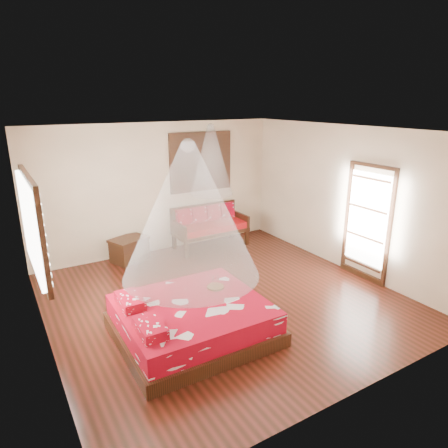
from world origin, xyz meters
The scene contains 10 objects.
room centered at (0.00, 0.00, 1.40)m, with size 5.54×5.54×2.84m.
bed centered at (-0.96, -0.72, 0.25)m, with size 2.09×1.90×0.64m.
daybed centered at (1.03, 2.38, 0.52)m, with size 1.67×0.74×0.94m.
storage_chest centered at (-0.83, 2.45, 0.25)m, with size 0.87×0.76×0.50m.
shutter_panel centered at (1.03, 2.72, 1.90)m, with size 1.52×0.06×1.32m.
window_left centered at (-2.71, 0.20, 1.70)m, with size 0.10×1.74×1.34m.
glazed_door centered at (2.72, -0.60, 1.07)m, with size 0.08×1.02×2.16m.
wine_tray centered at (-0.41, -0.45, 0.56)m, with size 0.26×0.26×0.21m.
mosquito_net_main centered at (-0.94, -0.72, 1.85)m, with size 1.86×1.86×1.80m, color white.
mosquito_net_daybed centered at (1.03, 2.25, 2.00)m, with size 0.93×0.93×1.50m, color white.
Camera 1 is at (-3.13, -5.25, 3.25)m, focal length 32.00 mm.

